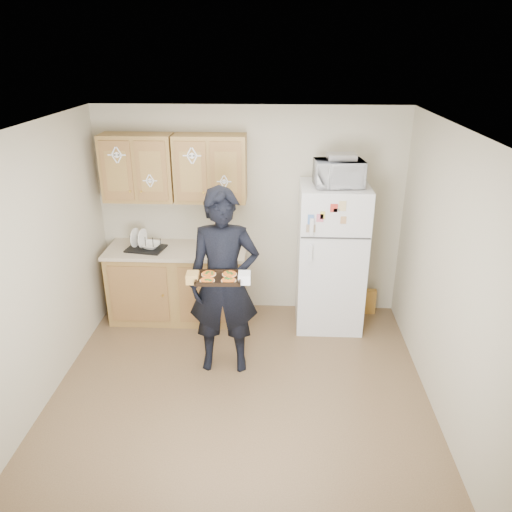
# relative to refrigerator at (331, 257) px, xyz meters

# --- Properties ---
(floor) EXTENTS (3.60, 3.60, 0.00)m
(floor) POSITION_rel_refrigerator_xyz_m (-0.95, -1.43, -0.85)
(floor) COLOR brown
(floor) RESTS_ON ground
(ceiling) EXTENTS (3.60, 3.60, 0.00)m
(ceiling) POSITION_rel_refrigerator_xyz_m (-0.95, -1.43, 1.65)
(ceiling) COLOR silver
(ceiling) RESTS_ON wall_back
(wall_back) EXTENTS (3.60, 0.04, 2.50)m
(wall_back) POSITION_rel_refrigerator_xyz_m (-0.95, 0.37, 0.40)
(wall_back) COLOR #BBB298
(wall_back) RESTS_ON floor
(wall_front) EXTENTS (3.60, 0.04, 2.50)m
(wall_front) POSITION_rel_refrigerator_xyz_m (-0.95, -3.23, 0.40)
(wall_front) COLOR #BBB298
(wall_front) RESTS_ON floor
(wall_left) EXTENTS (0.04, 3.60, 2.50)m
(wall_left) POSITION_rel_refrigerator_xyz_m (-2.75, -1.43, 0.40)
(wall_left) COLOR #BBB298
(wall_left) RESTS_ON floor
(wall_right) EXTENTS (0.04, 3.60, 2.50)m
(wall_right) POSITION_rel_refrigerator_xyz_m (0.85, -1.43, 0.40)
(wall_right) COLOR #BBB298
(wall_right) RESTS_ON floor
(refrigerator) EXTENTS (0.75, 0.70, 1.70)m
(refrigerator) POSITION_rel_refrigerator_xyz_m (0.00, 0.00, 0.00)
(refrigerator) COLOR white
(refrigerator) RESTS_ON floor
(base_cabinet) EXTENTS (1.60, 0.60, 0.86)m
(base_cabinet) POSITION_rel_refrigerator_xyz_m (-1.80, 0.05, -0.42)
(base_cabinet) COLOR olive
(base_cabinet) RESTS_ON floor
(countertop) EXTENTS (1.64, 0.64, 0.04)m
(countertop) POSITION_rel_refrigerator_xyz_m (-1.80, 0.05, 0.03)
(countertop) COLOR tan
(countertop) RESTS_ON base_cabinet
(upper_cab_left) EXTENTS (0.80, 0.33, 0.75)m
(upper_cab_left) POSITION_rel_refrigerator_xyz_m (-2.20, 0.18, 0.98)
(upper_cab_left) COLOR olive
(upper_cab_left) RESTS_ON wall_back
(upper_cab_right) EXTENTS (0.80, 0.33, 0.75)m
(upper_cab_right) POSITION_rel_refrigerator_xyz_m (-1.38, 0.18, 0.98)
(upper_cab_right) COLOR olive
(upper_cab_right) RESTS_ON wall_back
(cereal_box) EXTENTS (0.20, 0.07, 0.32)m
(cereal_box) POSITION_rel_refrigerator_xyz_m (0.52, 0.24, -0.69)
(cereal_box) COLOR #BF9543
(cereal_box) RESTS_ON floor
(person) EXTENTS (0.71, 0.48, 1.91)m
(person) POSITION_rel_refrigerator_xyz_m (-1.13, -0.94, 0.10)
(person) COLOR black
(person) RESTS_ON floor
(baking_tray) EXTENTS (0.42, 0.32, 0.04)m
(baking_tray) POSITION_rel_refrigerator_xyz_m (-1.14, -1.24, 0.29)
(baking_tray) COLOR black
(baking_tray) RESTS_ON person
(pizza_front_left) EXTENTS (0.14, 0.14, 0.02)m
(pizza_front_left) POSITION_rel_refrigerator_xyz_m (-1.24, -1.31, 0.31)
(pizza_front_left) COLOR orange
(pizza_front_left) RESTS_ON baking_tray
(pizza_front_right) EXTENTS (0.14, 0.14, 0.02)m
(pizza_front_right) POSITION_rel_refrigerator_xyz_m (-1.04, -1.31, 0.31)
(pizza_front_right) COLOR orange
(pizza_front_right) RESTS_ON baking_tray
(pizza_back_left) EXTENTS (0.14, 0.14, 0.02)m
(pizza_back_left) POSITION_rel_refrigerator_xyz_m (-1.24, -1.18, 0.31)
(pizza_back_left) COLOR orange
(pizza_back_left) RESTS_ON baking_tray
(pizza_back_right) EXTENTS (0.14, 0.14, 0.02)m
(pizza_back_right) POSITION_rel_refrigerator_xyz_m (-1.05, -1.17, 0.31)
(pizza_back_right) COLOR orange
(pizza_back_right) RESTS_ON baking_tray
(microwave) EXTENTS (0.55, 0.40, 0.28)m
(microwave) POSITION_rel_refrigerator_xyz_m (0.02, -0.05, 0.99)
(microwave) COLOR white
(microwave) RESTS_ON refrigerator
(foil_pan) EXTENTS (0.31, 0.23, 0.06)m
(foil_pan) POSITION_rel_refrigerator_xyz_m (0.04, -0.02, 1.17)
(foil_pan) COLOR silver
(foil_pan) RESTS_ON microwave
(dish_rack) EXTENTS (0.47, 0.38, 0.17)m
(dish_rack) POSITION_rel_refrigerator_xyz_m (-2.15, 0.02, 0.13)
(dish_rack) COLOR black
(dish_rack) RESTS_ON countertop
(bowl) EXTENTS (0.29, 0.29, 0.06)m
(bowl) POSITION_rel_refrigerator_xyz_m (-2.09, 0.02, 0.10)
(bowl) COLOR white
(bowl) RESTS_ON dish_rack
(soap_bottle) EXTENTS (0.09, 0.09, 0.17)m
(soap_bottle) POSITION_rel_refrigerator_xyz_m (-1.16, -0.09, 0.14)
(soap_bottle) COLOR white
(soap_bottle) RESTS_ON countertop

